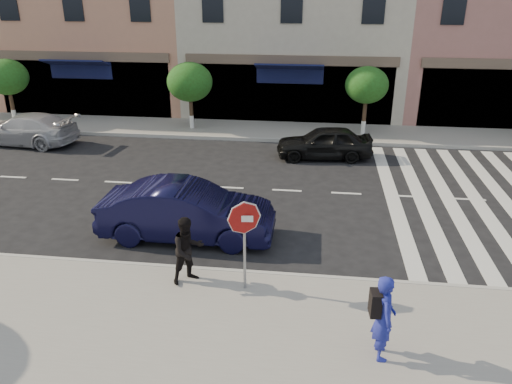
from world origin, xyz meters
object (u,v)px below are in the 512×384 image
at_px(car_near_mid, 187,212).
at_px(car_far_mid, 324,143).
at_px(stop_sign, 244,226).
at_px(photographer, 384,317).
at_px(walker, 188,250).
at_px(car_far_left, 25,129).

relative_size(car_near_mid, car_far_mid, 1.26).
height_order(stop_sign, photographer, stop_sign).
bearing_deg(car_far_mid, walker, -23.38).
bearing_deg(walker, stop_sign, -47.48).
xyz_separation_m(stop_sign, walker, (-1.32, 0.15, -0.78)).
height_order(stop_sign, car_near_mid, stop_sign).
bearing_deg(car_far_left, photographer, 55.83).
height_order(stop_sign, car_far_mid, stop_sign).
distance_m(stop_sign, photographer, 3.45).
height_order(photographer, walker, photographer).
distance_m(photographer, car_far_left, 18.36).
height_order(photographer, car_near_mid, photographer).
bearing_deg(walker, car_far_left, 93.80).
relative_size(photographer, walker, 1.05).
xyz_separation_m(stop_sign, car_near_mid, (-1.97, 2.52, -0.96)).
bearing_deg(stop_sign, car_far_mid, 74.68).
xyz_separation_m(photographer, car_near_mid, (-4.79, 4.37, -0.21)).
height_order(walker, car_near_mid, walker).
xyz_separation_m(walker, car_far_mid, (3.09, 9.66, -0.31)).
bearing_deg(photographer, car_far_left, 45.10).
bearing_deg(car_far_mid, stop_sign, -15.85).
bearing_deg(stop_sign, car_near_mid, 122.89).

